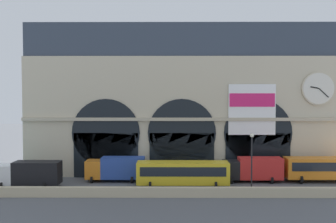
{
  "coord_description": "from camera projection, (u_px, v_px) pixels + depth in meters",
  "views": [
    {
      "loc": [
        -1.51,
        -46.47,
        11.18
      ],
      "look_at": [
        -1.86,
        5.0,
        8.91
      ],
      "focal_mm": 41.06,
      "sensor_mm": 36.0,
      "label": 1
    }
  ],
  "objects": [
    {
      "name": "box_truck_midwest",
      "position": [
        116.0,
        168.0,
        49.48
      ],
      "size": [
        7.5,
        2.91,
        3.12
      ],
      "color": "orange",
      "rests_on": "ground"
    },
    {
      "name": "bus_east",
      "position": [
        328.0,
        168.0,
        49.15
      ],
      "size": [
        11.0,
        3.25,
        3.1
      ],
      "color": "orange",
      "rests_on": "ground"
    },
    {
      "name": "street_lamp_quayside",
      "position": [
        252.0,
        156.0,
        42.43
      ],
      "size": [
        0.44,
        0.44,
        6.9
      ],
      "color": "black",
      "rests_on": "ground"
    },
    {
      "name": "bus_center",
      "position": [
        183.0,
        173.0,
        46.1
      ],
      "size": [
        11.0,
        3.25,
        3.1
      ],
      "color": "gold",
      "rests_on": "ground"
    },
    {
      "name": "station_building",
      "position": [
        182.0,
        102.0,
        53.58
      ],
      "size": [
        43.0,
        4.65,
        20.97
      ],
      "color": "beige",
      "rests_on": "ground"
    },
    {
      "name": "box_truck_west",
      "position": [
        30.0,
        173.0,
        46.3
      ],
      "size": [
        7.5,
        2.91,
        3.12
      ],
      "color": "white",
      "rests_on": "ground"
    },
    {
      "name": "ground_plane",
      "position": [
        183.0,
        186.0,
        46.9
      ],
      "size": [
        200.0,
        200.0,
        0.0
      ],
      "primitive_type": "plane",
      "color": "#54565B"
    },
    {
      "name": "box_truck_mideast",
      "position": [
        253.0,
        169.0,
        49.17
      ],
      "size": [
        7.5,
        2.91,
        3.12
      ],
      "color": "black",
      "rests_on": "ground"
    },
    {
      "name": "quay_parapet_wall",
      "position": [
        184.0,
        192.0,
        41.85
      ],
      "size": [
        90.0,
        0.7,
        1.08
      ],
      "primitive_type": "cube",
      "color": "#BCAD8C",
      "rests_on": "ground"
    }
  ]
}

